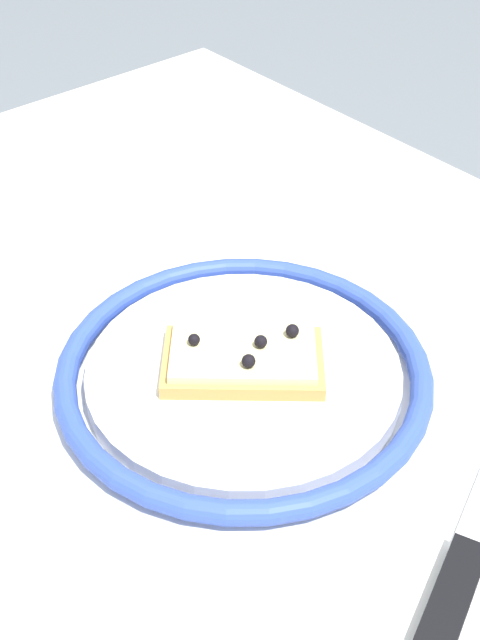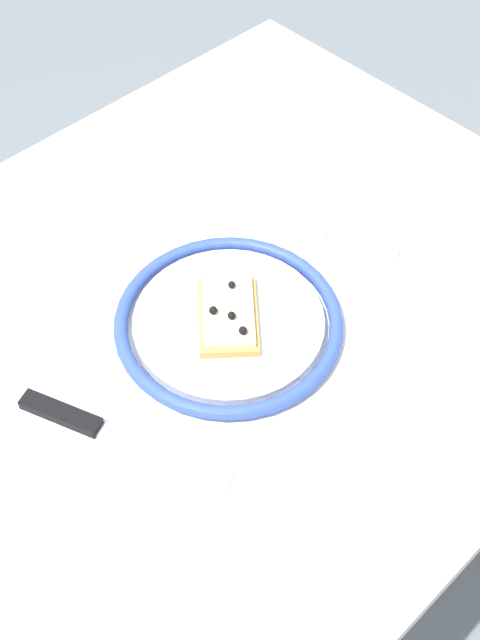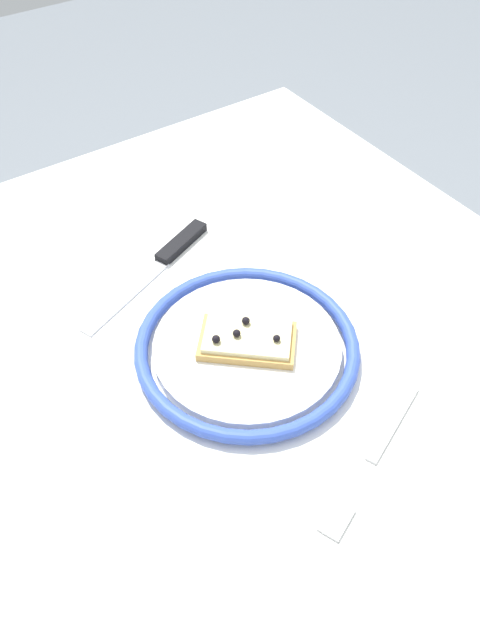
% 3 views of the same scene
% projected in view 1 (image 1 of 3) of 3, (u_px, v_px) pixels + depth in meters
% --- Properties ---
extents(dining_table, '(0.97, 0.77, 0.72)m').
position_uv_depth(dining_table, '(208.00, 505.00, 0.65)').
color(dining_table, white).
rests_on(dining_table, ground_plane).
extents(plate, '(0.26, 0.26, 0.02)m').
position_uv_depth(plate, '(245.00, 374.00, 0.59)').
color(plate, white).
rests_on(plate, dining_table).
extents(pizza_slice_near, '(0.12, 0.12, 0.03)m').
position_uv_depth(pizza_slice_near, '(244.00, 360.00, 0.58)').
color(pizza_slice_near, tan).
rests_on(pizza_slice_near, plate).
extents(knife, '(0.11, 0.23, 0.01)m').
position_uv_depth(knife, '(459.00, 568.00, 0.48)').
color(knife, silver).
rests_on(knife, dining_table).
extents(fork, '(0.09, 0.19, 0.00)m').
position_uv_depth(fork, '(68.00, 277.00, 0.69)').
color(fork, silver).
rests_on(fork, dining_table).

